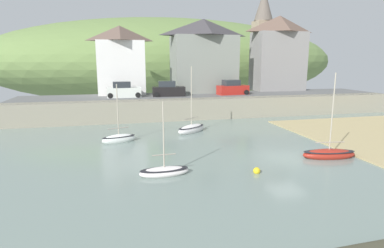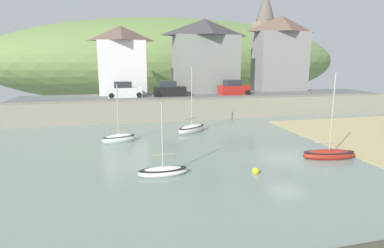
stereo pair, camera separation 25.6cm
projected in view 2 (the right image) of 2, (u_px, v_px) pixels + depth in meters
The scene contains 14 objects.
quay_seawall at pixel (216, 106), 39.80m from camera, with size 48.00×9.40×2.40m.
hillside_backdrop at pixel (167, 61), 74.78m from camera, with size 80.00×44.00×18.80m.
waterfront_building_left at pixel (122, 60), 43.66m from camera, with size 6.37×5.75×9.00m.
waterfront_building_centre at pixel (205, 55), 46.09m from camera, with size 9.07×6.06×10.18m.
waterfront_building_right at pixel (280, 53), 48.58m from camera, with size 7.77×4.67×10.97m.
church_with_spire at pixel (264, 38), 51.77m from camera, with size 3.00×3.00×15.53m.
sailboat_nearest_shore at pixel (192, 129), 31.70m from camera, with size 3.58×3.06×6.58m.
dinghy_open_wooden at pixel (163, 171), 19.96m from camera, with size 3.15×1.33×4.72m.
motorboat_with_cabin at pixel (329, 154), 23.38m from camera, with size 4.05×1.90×6.29m.
sailboat_tall_mast at pixel (119, 138), 27.94m from camera, with size 3.09×1.75×5.19m.
parked_car_near_slipway at pixel (125, 91), 40.12m from camera, with size 4.13×1.82×1.95m.
parked_car_by_wall at pixel (169, 90), 41.35m from camera, with size 4.20×1.96×1.95m.
parked_car_end_of_row at pixel (234, 88), 43.26m from camera, with size 4.27×2.15×1.95m.
mooring_buoy at pixel (256, 171), 20.27m from camera, with size 0.46×0.46×0.46m.
Camera 2 is at (-11.68, -20.30, 6.99)m, focal length 30.31 mm.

